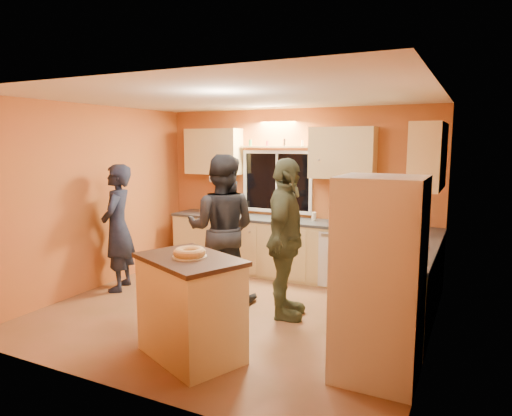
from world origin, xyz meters
The scene contains 14 objects.
ground centered at (0.00, 0.00, 0.00)m, with size 4.50×4.50×0.00m, color brown.
room_shell centered at (0.12, 0.41, 1.62)m, with size 4.54×4.04×2.61m.
back_counter centered at (0.01, 1.70, 0.45)m, with size 4.23×0.62×0.90m.
right_counter centered at (1.95, 0.50, 0.45)m, with size 0.62×1.84×0.90m.
refrigerator centered at (1.89, -0.80, 0.90)m, with size 0.72×0.70×1.80m, color silver.
island centered at (0.19, -1.21, 0.51)m, with size 1.23×1.06×1.00m.
bundt_pastry centered at (0.19, -1.21, 1.04)m, with size 0.31×0.31×0.09m, color tan.
person_left centered at (-1.90, 0.06, 0.89)m, with size 0.65×0.43×1.78m, color black.
person_center centered at (-0.35, 0.31, 0.96)m, with size 0.94×0.73×1.93m, color black.
person_right centered at (0.61, 0.14, 0.95)m, with size 1.12×0.46×1.90m, color #393C26.
mixing_bowl centered at (0.95, 1.71, 0.95)m, with size 0.40×0.40×0.10m, color black.
utensil_crock centered at (-0.98, 1.77, 0.99)m, with size 0.14×0.14×0.17m, color beige.
potted_plant centered at (1.94, 0.11, 1.04)m, with size 0.24×0.21×0.27m, color gray.
red_box centered at (2.00, 0.62, 0.94)m, with size 0.16×0.12×0.07m, color #AC1B1A.
Camera 1 is at (2.63, -4.73, 2.09)m, focal length 32.00 mm.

